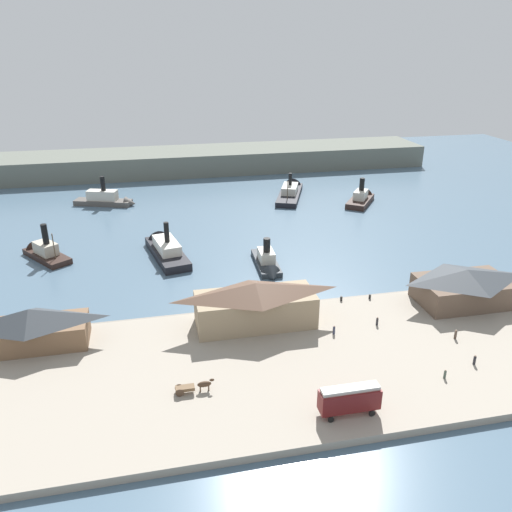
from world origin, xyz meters
The scene contains 22 objects.
ground_plane centered at (0.00, 0.00, 0.00)m, with size 320.00×320.00×0.00m, color slate.
quay_promenade centered at (0.00, -22.00, 0.60)m, with size 110.00×36.00×1.20m, color #9E9384.
seawall_edge centered at (0.00, -3.60, 0.50)m, with size 110.00×0.80×1.00m, color gray.
ferry_shed_central_terminal centered at (-37.92, -9.01, 4.61)m, with size 17.63×7.66×6.71m.
ferry_shed_east_terminal centered at (-1.17, -9.92, 5.25)m, with size 20.97×8.44×7.98m.
ferry_shed_customs_shed centered at (39.01, -10.15, 4.63)m, with size 17.35×10.78×6.75m.
street_tram centered at (6.17, -35.35, 3.69)m, with size 8.19×2.49×4.27m.
horse_cart centered at (-13.70, -26.48, 2.13)m, with size 5.60×1.31×1.87m.
pedestrian_by_tram centered at (29.30, -28.80, 1.97)m, with size 0.42×0.42×1.68m.
pedestrian_walking_west centered at (19.60, -14.72, 1.93)m, with size 0.39×0.39×1.59m.
pedestrian_walking_east centered at (30.54, -21.56, 1.98)m, with size 0.43×0.43×1.72m.
pedestrian_near_west_shed centered at (22.97, -31.01, 1.89)m, with size 0.37×0.37×1.50m.
pedestrian_at_waters_edge centered at (11.17, -15.96, 1.96)m, with size 0.41×0.41×1.67m.
mooring_post_center_west centered at (22.39, -5.24, 1.65)m, with size 0.44×0.44×0.90m, color black.
mooring_post_center_east centered at (16.74, -4.81, 1.65)m, with size 0.44×0.44×0.90m, color black.
ferry_mid_harbor centered at (-30.23, 71.35, 1.74)m, with size 19.42×10.15×10.20m.
ferry_approaching_west centered at (6.92, 15.03, 1.28)m, with size 5.20×15.83×8.27m.
ferry_departing_north centered at (47.16, 57.68, 1.44)m, with size 13.76×16.12×9.77m.
ferry_moored_east centered at (-15.09, 28.74, 1.50)m, with size 10.06×22.79×10.69m.
ferry_approaching_east centered at (27.88, 70.83, 1.27)m, with size 15.19×26.46×9.83m.
ferry_outer_harbor centered at (-43.12, 32.55, 1.45)m, with size 12.92×15.25×10.34m.
far_headland centered at (0.00, 110.00, 4.00)m, with size 180.00×24.00×8.00m, color #60665B.
Camera 1 is at (-17.42, -86.52, 47.64)m, focal length 36.02 mm.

